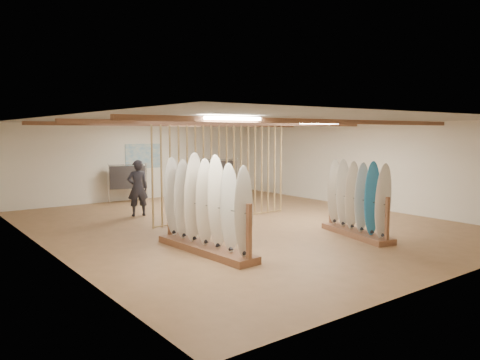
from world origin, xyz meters
TOP-DOWN VIEW (x-y plane):
  - floor at (0.00, 0.00)m, footprint 12.00×12.00m
  - ceiling at (0.00, 0.00)m, footprint 12.00×12.00m
  - wall_back at (0.00, 6.00)m, footprint 12.00×0.00m
  - wall_front at (0.00, -6.00)m, footprint 12.00×0.00m
  - wall_left at (-5.00, 0.00)m, footprint 0.00×12.00m
  - wall_right at (5.00, 0.00)m, footprint 0.00×12.00m
  - ceiling_slats at (0.00, 0.00)m, footprint 9.50×6.12m
  - light_panels at (0.00, 0.00)m, footprint 1.20×0.35m
  - bamboo_partition at (0.00, 0.80)m, footprint 4.45×0.05m
  - poster at (0.00, 5.98)m, footprint 1.40×0.03m
  - rack_left at (-2.40, -1.99)m, footprint 0.73×2.86m
  - rack_right at (1.32, -2.89)m, footprint 1.01×2.29m
  - clothing_rack_a at (-0.89, 5.40)m, footprint 1.25×0.71m
  - clothing_rack_b at (2.07, 4.15)m, footprint 1.41×0.60m
  - shopper_a at (-1.70, 2.79)m, footprint 0.78×0.61m
  - shopper_b at (0.96, 3.71)m, footprint 0.93×0.75m

SIDE VIEW (x-z plane):
  - floor at x=0.00m, z-range 0.00..0.00m
  - rack_right at x=1.32m, z-range -0.28..1.52m
  - rack_left at x=-2.40m, z-range -0.31..1.67m
  - clothing_rack_a at x=-0.89m, z-range 0.21..1.60m
  - shopper_b at x=0.96m, z-range 0.00..1.84m
  - shopper_a at x=-1.70m, z-range 0.00..1.90m
  - clothing_rack_b at x=2.07m, z-range 0.23..1.76m
  - bamboo_partition at x=0.00m, z-range 0.01..2.79m
  - wall_back at x=0.00m, z-range -4.60..7.40m
  - wall_front at x=0.00m, z-range -4.60..7.40m
  - wall_left at x=-5.00m, z-range -4.60..7.40m
  - wall_right at x=5.00m, z-range -4.60..7.40m
  - poster at x=0.00m, z-range 1.15..2.05m
  - ceiling_slats at x=0.00m, z-range 2.67..2.77m
  - light_panels at x=0.00m, z-range 2.71..2.77m
  - ceiling at x=0.00m, z-range 2.80..2.80m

